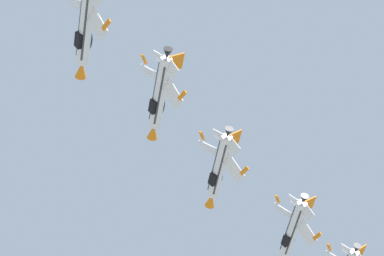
% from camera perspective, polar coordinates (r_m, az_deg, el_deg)
% --- Properties ---
extents(fighter_jet_left_wing, '(6.95, 15.97, 8.04)m').
position_cam_1_polar(fighter_jet_left_wing, '(131.16, 7.23, -7.31)').
color(fighter_jet_left_wing, white).
extents(fighter_jet_right_wing, '(7.53, 15.97, 7.55)m').
position_cam_1_polar(fighter_jet_right_wing, '(122.12, 1.96, -2.88)').
color(fighter_jet_right_wing, white).
extents(fighter_jet_left_outer, '(6.81, 15.97, 8.15)m').
position_cam_1_polar(fighter_jet_left_outer, '(113.59, -2.32, 2.43)').
color(fighter_jet_left_outer, white).
extents(fighter_jet_right_outer, '(6.69, 15.97, 8.23)m').
position_cam_1_polar(fighter_jet_right_outer, '(105.54, -7.63, 7.23)').
color(fighter_jet_right_outer, white).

